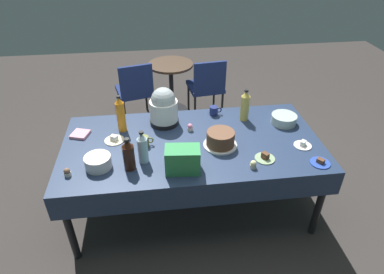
{
  "coord_description": "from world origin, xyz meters",
  "views": [
    {
      "loc": [
        -0.29,
        -2.3,
        2.37
      ],
      "look_at": [
        0.0,
        0.0,
        0.8
      ],
      "focal_mm": 30.9,
      "sensor_mm": 36.0,
      "label": 1
    }
  ],
  "objects": [
    {
      "name": "frosted_layer_cake",
      "position": [
        0.23,
        -0.08,
        0.82
      ],
      "size": [
        0.28,
        0.28,
        0.14
      ],
      "color": "silver",
      "rests_on": "potluck_table"
    },
    {
      "name": "soda_carton",
      "position": [
        -0.12,
        -0.36,
        0.85
      ],
      "size": [
        0.27,
        0.19,
        0.2
      ],
      "primitive_type": "cube",
      "rotation": [
        0.0,
        0.0,
        -0.1
      ],
      "color": "#338C4C",
      "rests_on": "potluck_table"
    },
    {
      "name": "slow_cooker",
      "position": [
        -0.22,
        0.33,
        0.92
      ],
      "size": [
        0.27,
        0.27,
        0.36
      ],
      "color": "black",
      "rests_on": "potluck_table"
    },
    {
      "name": "round_cafe_table",
      "position": [
        -0.05,
        1.88,
        0.5
      ],
      "size": [
        0.6,
        0.6,
        0.72
      ],
      "color": "#473323",
      "rests_on": "ground"
    },
    {
      "name": "coffee_mug_navy",
      "position": [
        0.27,
        0.43,
        0.79
      ],
      "size": [
        0.12,
        0.08,
        0.09
      ],
      "color": "navy",
      "rests_on": "potluck_table"
    },
    {
      "name": "coffee_mug_olive",
      "position": [
        -0.4,
        -0.0,
        0.79
      ],
      "size": [
        0.12,
        0.08,
        0.09
      ],
      "color": "olive",
      "rests_on": "potluck_table"
    },
    {
      "name": "cupcake_cocoa",
      "position": [
        0.42,
        -0.4,
        0.78
      ],
      "size": [
        0.05,
        0.05,
        0.07
      ],
      "color": "beige",
      "rests_on": "potluck_table"
    },
    {
      "name": "soda_bottle_cola",
      "position": [
        -0.51,
        -0.29,
        0.88
      ],
      "size": [
        0.09,
        0.09,
        0.27
      ],
      "color": "#33190F",
      "rests_on": "potluck_table"
    },
    {
      "name": "potluck_table",
      "position": [
        0.0,
        0.0,
        0.69
      ],
      "size": [
        2.2,
        1.1,
        0.75
      ],
      "color": "navy",
      "rests_on": "ground"
    },
    {
      "name": "ceramic_snack_bowl",
      "position": [
        -0.75,
        -0.25,
        0.8
      ],
      "size": [
        0.2,
        0.2,
        0.1
      ],
      "primitive_type": "cylinder",
      "color": "silver",
      "rests_on": "potluck_table"
    },
    {
      "name": "dessert_plate_cream",
      "position": [
        -0.66,
        0.1,
        0.76
      ],
      "size": [
        0.17,
        0.17,
        0.05
      ],
      "color": "beige",
      "rests_on": "potluck_table"
    },
    {
      "name": "dessert_plate_white",
      "position": [
        0.92,
        -0.18,
        0.76
      ],
      "size": [
        0.15,
        0.15,
        0.05
      ],
      "color": "white",
      "rests_on": "potluck_table"
    },
    {
      "name": "paper_napkin_stack",
      "position": [
        -0.96,
        0.22,
        0.76
      ],
      "size": [
        0.18,
        0.18,
        0.02
      ],
      "primitive_type": "cube",
      "rotation": [
        0.0,
        0.0,
        -0.33
      ],
      "color": "pink",
      "rests_on": "potluck_table"
    },
    {
      "name": "soda_bottle_water",
      "position": [
        -0.41,
        -0.22,
        0.88
      ],
      "size": [
        0.08,
        0.08,
        0.28
      ],
      "color": "silver",
      "rests_on": "potluck_table"
    },
    {
      "name": "cupcake_mint",
      "position": [
        0.01,
        0.18,
        0.78
      ],
      "size": [
        0.05,
        0.05,
        0.07
      ],
      "color": "beige",
      "rests_on": "potluck_table"
    },
    {
      "name": "soda_bottle_orange_juice",
      "position": [
        -0.6,
        0.26,
        0.91
      ],
      "size": [
        0.08,
        0.08,
        0.34
      ],
      "color": "orange",
      "rests_on": "potluck_table"
    },
    {
      "name": "soda_bottle_ginger_ale",
      "position": [
        0.53,
        0.31,
        0.89
      ],
      "size": [
        0.08,
        0.08,
        0.31
      ],
      "color": "gold",
      "rests_on": "potluck_table"
    },
    {
      "name": "ground",
      "position": [
        0.0,
        0.0,
        0.0
      ],
      "size": [
        9.0,
        9.0,
        0.0
      ],
      "primitive_type": "plane",
      "color": "#383330"
    },
    {
      "name": "maroon_chair_right",
      "position": [
        0.41,
        1.66,
        0.49
      ],
      "size": [
        0.49,
        0.49,
        0.85
      ],
      "color": "navy",
      "rests_on": "ground"
    },
    {
      "name": "glass_salad_bowl",
      "position": [
        0.88,
        0.2,
        0.79
      ],
      "size": [
        0.23,
        0.23,
        0.08
      ],
      "primitive_type": "cylinder",
      "color": "#B2C6BC",
      "rests_on": "potluck_table"
    },
    {
      "name": "maroon_chair_left",
      "position": [
        -0.53,
        1.66,
        0.49
      ],
      "size": [
        0.53,
        0.53,
        0.85
      ],
      "color": "navy",
      "rests_on": "ground"
    },
    {
      "name": "dessert_plate_sage",
      "position": [
        0.55,
        -0.31,
        0.76
      ],
      "size": [
        0.16,
        0.16,
        0.06
      ],
      "color": "#8CA87F",
      "rests_on": "potluck_table"
    },
    {
      "name": "dessert_plate_cobalt",
      "position": [
        0.96,
        -0.42,
        0.76
      ],
      "size": [
        0.16,
        0.16,
        0.04
      ],
      "color": "#2D4CB2",
      "rests_on": "potluck_table"
    },
    {
      "name": "cupcake_berry",
      "position": [
        -0.97,
        -0.32,
        0.78
      ],
      "size": [
        0.05,
        0.05,
        0.07
      ],
      "color": "beige",
      "rests_on": "potluck_table"
    }
  ]
}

